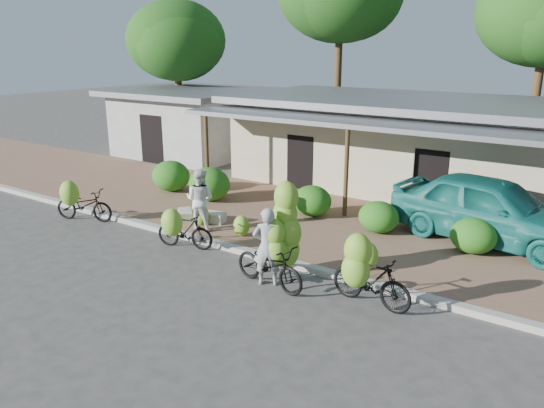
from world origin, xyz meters
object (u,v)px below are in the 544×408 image
(bystander, at_px, (200,199))
(teal_van, at_px, (490,209))
(vendor, at_px, (267,247))
(sack_near, at_px, (211,217))
(bike_center, at_px, (277,248))
(bike_left, at_px, (182,229))
(bike_far_left, at_px, (82,203))
(tree_center_right, at_px, (543,8))
(sack_far, at_px, (185,215))
(bike_right, at_px, (367,276))
(tree_back_left, at_px, (175,38))

(bystander, bearing_deg, teal_van, -166.90)
(vendor, height_order, bystander, bystander)
(sack_near, relative_size, teal_van, 0.16)
(bike_center, bearing_deg, bystander, 75.71)
(bike_left, xyz_separation_m, sack_near, (-0.66, 1.93, -0.32))
(bike_far_left, relative_size, teal_van, 0.38)
(tree_center_right, bearing_deg, sack_far, -117.73)
(bystander, bearing_deg, bike_left, 96.88)
(bike_left, height_order, bystander, bystander)
(bike_left, bearing_deg, sack_far, 25.98)
(tree_center_right, relative_size, bystander, 4.93)
(bike_right, distance_m, teal_van, 5.30)
(sack_far, bearing_deg, sack_near, 17.25)
(bike_center, bearing_deg, teal_van, -24.39)
(tree_center_right, relative_size, bike_left, 5.19)
(tree_center_right, height_order, bike_far_left, tree_center_right)
(sack_near, distance_m, sack_far, 0.85)
(bike_left, height_order, teal_van, teal_van)
(bike_far_left, distance_m, teal_van, 11.84)
(teal_van, bearing_deg, tree_center_right, 14.81)
(bike_far_left, distance_m, bike_center, 7.40)
(bike_center, distance_m, teal_van, 6.20)
(bike_center, bearing_deg, sack_near, 68.86)
(sack_far, height_order, bystander, bystander)
(bike_center, bearing_deg, sack_far, 75.96)
(tree_center_right, relative_size, sack_near, 10.29)
(bystander, bearing_deg, bike_far_left, 4.98)
(bike_left, bearing_deg, bike_right, -108.22)
(vendor, bearing_deg, tree_back_left, -70.73)
(bike_right, bearing_deg, bike_center, 96.55)
(sack_far, bearing_deg, tree_center_right, 62.27)
(sack_near, bearing_deg, vendor, -32.86)
(teal_van, bearing_deg, tree_back_left, 78.66)
(bike_center, bearing_deg, tree_back_left, 59.12)
(tree_back_left, bearing_deg, bike_center, -39.79)
(bystander, bearing_deg, tree_back_left, -57.97)
(bike_far_left, bearing_deg, vendor, -113.69)
(sack_near, height_order, sack_far, sack_near)
(bike_right, xyz_separation_m, sack_far, (-6.88, 1.96, -0.47))
(vendor, relative_size, teal_van, 0.34)
(tree_center_right, distance_m, bike_left, 17.40)
(bike_right, xyz_separation_m, sack_near, (-6.06, 2.21, -0.46))
(bike_left, bearing_deg, vendor, -114.03)
(bike_center, bearing_deg, bike_left, 93.53)
(vendor, xyz_separation_m, teal_van, (3.54, 5.35, 0.12))
(bike_right, bearing_deg, vendor, 100.64)
(tree_back_left, height_order, sack_far, tree_back_left)
(vendor, bearing_deg, bike_center, -159.69)
(bike_left, xyz_separation_m, bike_right, (5.41, -0.28, 0.14))
(bike_far_left, distance_m, vendor, 7.27)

